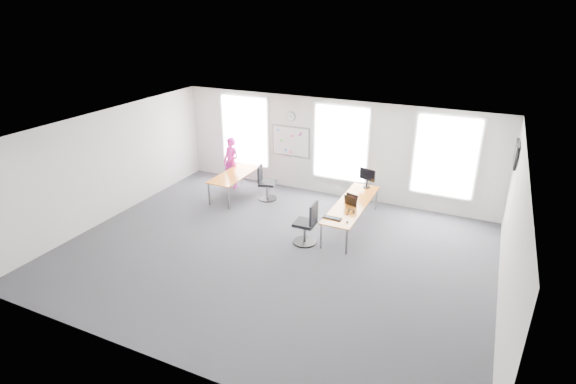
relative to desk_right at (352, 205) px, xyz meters
The scene contains 24 objects.
floor 2.52m from the desk_right, 122.35° to the right, with size 10.00×10.00×0.00m, color #2B2C31.
ceiling 3.37m from the desk_right, 122.35° to the right, with size 10.00×10.00×0.00m, color white.
wall_back 2.49m from the desk_right, 123.73° to the left, with size 10.00×10.00×0.00m, color silver.
wall_front 6.25m from the desk_right, 102.12° to the right, with size 10.00×10.00×0.00m, color silver.
wall_left 6.68m from the desk_right, 161.95° to the right, with size 10.00×10.00×0.00m, color silver.
wall_right 4.31m from the desk_right, 29.02° to the right, with size 10.00×10.00×0.00m, color silver.
window_left 4.82m from the desk_right, 155.97° to the left, with size 1.60×0.06×2.20m, color white.
window_mid 2.40m from the desk_right, 117.55° to the left, with size 1.60×0.06×2.20m, color white.
window_right 2.96m from the desk_right, 43.80° to the left, with size 1.60×0.06×2.20m, color white.
desk_right is the anchor object (origin of this frame).
desk_left 3.97m from the desk_right, behind, with size 0.80×1.99×0.73m.
chair_right 1.49m from the desk_right, 119.82° to the right, with size 0.60×0.60×1.12m.
chair_left 3.05m from the desk_right, 166.23° to the left, with size 0.60×0.59×1.08m.
person 4.56m from the desk_right, 165.34° to the left, with size 0.60×0.40×1.66m, color #CE1F96.
whiteboard 3.39m from the desk_right, 144.11° to the left, with size 1.20×0.03×0.90m, color white.
wall_clock 3.68m from the desk_right, 144.11° to the left, with size 0.30×0.30×0.04m, color gray.
tv 4.11m from the desk_right, 14.55° to the left, with size 0.06×0.90×0.55m, color black.
keyboard 1.07m from the desk_right, 99.19° to the right, with size 0.47×0.17×0.02m, color black.
mouse 1.14m from the desk_right, 78.14° to the right, with size 0.06×0.10×0.04m, color black.
lens_cap 0.71m from the desk_right, 81.37° to the right, with size 0.07×0.07×0.01m, color black.
headphones 0.58m from the desk_right, 74.85° to the right, with size 0.17×0.09×0.10m.
laptop_sleeve 0.23m from the desk_right, 86.51° to the right, with size 0.38×0.31×0.30m.
paper_stack 0.29m from the desk_right, 114.00° to the left, with size 0.33×0.24×0.11m, color beige.
monitor 1.29m from the desk_right, 87.84° to the left, with size 0.50×0.21×0.57m.
Camera 1 is at (4.30, -8.43, 5.62)m, focal length 28.00 mm.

